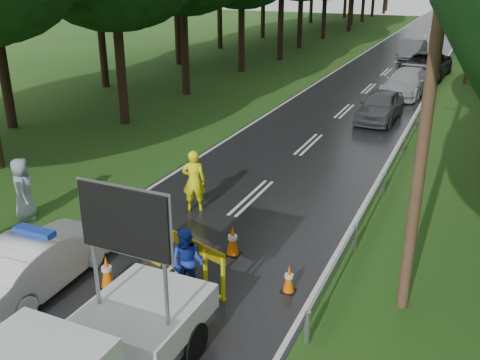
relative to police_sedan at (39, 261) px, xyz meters
The scene contains 18 objects.
ground 2.53m from the police_sedan, 14.17° to the left, with size 160.00×160.00×0.00m, color #194714.
road 30.70m from the police_sedan, 85.57° to the left, with size 7.00×140.00×0.02m, color black.
guardrail 30.87m from the police_sedan, 78.66° to the left, with size 0.12×60.06×0.70m.
utility_pole_near 9.13m from the police_sedan, 18.95° to the left, with size 1.40×0.24×10.00m.
police_sedan is the anchor object (origin of this frame).
work_truck 4.18m from the police_sedan, 35.02° to the right, with size 2.01×4.41×3.50m.
barrier 3.15m from the police_sedan, 30.59° to the left, with size 2.72×0.96×1.18m.
officer 5.21m from the police_sedan, 77.09° to the left, with size 0.69×0.45×1.88m, color #F3F50D.
civilian 3.36m from the police_sedan, 19.10° to the left, with size 0.77×0.60×1.59m, color #1B34B5.
bystander_right 3.98m from the police_sedan, 139.28° to the left, with size 0.90×0.58×1.83m, color gray.
queue_car_first 18.03m from the police_sedan, 76.23° to the left, with size 1.70×4.22×1.44m, color #383B3F.
queue_car_second 24.08m from the police_sedan, 78.92° to the left, with size 2.06×5.07×1.47m, color #9B9EA3.
queue_car_third 30.04m from the police_sedan, 80.48° to the left, with size 2.67×5.79×1.61m, color black.
queue_car_fourth 37.38m from the police_sedan, 85.14° to the left, with size 1.57×4.50×1.48m, color #393B40.
cone_center 1.52m from the police_sedan, 23.61° to the left, with size 0.38×0.38×0.80m.
cone_far 4.55m from the police_sedan, 42.96° to the left, with size 0.39×0.39×0.82m.
cone_left_mid 3.75m from the police_sedan, 106.00° to the left, with size 0.36×0.36×0.76m.
cone_right 5.59m from the police_sedan, 22.08° to the left, with size 0.32×0.32×0.68m.
Camera 1 is at (5.99, -8.26, 6.75)m, focal length 40.00 mm.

